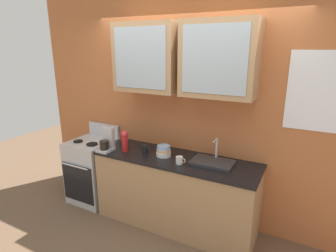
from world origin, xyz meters
The scene contains 10 objects.
ground_plane centered at (0.00, 0.00, 0.00)m, with size 10.00×10.00×0.00m, color brown.
back_wall_unit centered at (0.01, 0.30, 1.57)m, with size 4.50×0.47×2.82m.
counter centered at (0.00, 0.00, 0.44)m, with size 1.97×0.63×0.88m.
stove_range centered at (-1.31, 0.00, 0.45)m, with size 0.56×0.65×1.06m.
sink_faucet centered at (0.44, 0.05, 0.90)m, with size 0.47×0.30×0.27m.
bowl_stack centered at (-0.16, -0.01, 0.94)m, with size 0.18×0.18×0.13m.
vase centered at (-0.66, -0.09, 1.02)m, with size 0.08×0.08×0.27m.
cup_near_sink centered at (0.11, -0.13, 0.92)m, with size 0.11×0.08×0.09m.
cup_near_bowls centered at (-0.41, -0.02, 0.93)m, with size 0.10×0.07×0.09m.
coffee_maker centered at (-0.88, -0.17, 0.99)m, with size 0.17×0.20×0.29m.
Camera 1 is at (1.32, -2.69, 2.13)m, focal length 29.39 mm.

